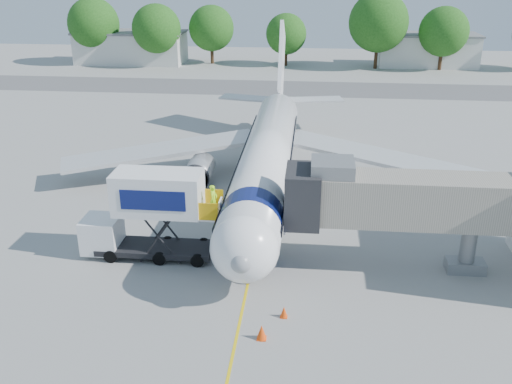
# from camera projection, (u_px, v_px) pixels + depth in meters

# --- Properties ---
(ground) EXTENTS (160.00, 160.00, 0.00)m
(ground) POSITION_uv_depth(u_px,v_px,m) (263.00, 213.00, 41.04)
(ground) COLOR #969694
(ground) RESTS_ON ground
(guidance_line) EXTENTS (0.15, 70.00, 0.01)m
(guidance_line) POSITION_uv_depth(u_px,v_px,m) (263.00, 213.00, 41.04)
(guidance_line) COLOR yellow
(guidance_line) RESTS_ON ground
(taxiway_strip) EXTENTS (120.00, 10.00, 0.01)m
(taxiway_strip) POSITION_uv_depth(u_px,v_px,m) (289.00, 88.00, 79.64)
(taxiway_strip) COLOR #59595B
(taxiway_strip) RESTS_ON ground
(aircraft) EXTENTS (34.17, 37.73, 11.35)m
(aircraft) POSITION_uv_depth(u_px,v_px,m) (268.00, 156.00, 43.70)
(aircraft) COLOR white
(aircraft) RESTS_ON ground
(jet_bridge) EXTENTS (13.90, 3.20, 6.60)m
(jet_bridge) POSITION_uv_depth(u_px,v_px,m) (393.00, 200.00, 32.21)
(jet_bridge) COLOR #9E9587
(jet_bridge) RESTS_ON ground
(catering_hiloader) EXTENTS (8.50, 2.44, 5.50)m
(catering_hiloader) POSITION_uv_depth(u_px,v_px,m) (149.00, 215.00, 34.12)
(catering_hiloader) COLOR black
(catering_hiloader) RESTS_ON ground
(ground_tug) EXTENTS (4.21, 2.90, 1.53)m
(ground_tug) POSITION_uv_depth(u_px,v_px,m) (295.00, 366.00, 24.49)
(ground_tug) COLOR white
(ground_tug) RESTS_ON ground
(safety_cone_a) EXTENTS (0.39, 0.39, 0.62)m
(safety_cone_a) POSITION_uv_depth(u_px,v_px,m) (284.00, 312.00, 29.08)
(safety_cone_a) COLOR #FD490D
(safety_cone_a) RESTS_ON ground
(safety_cone_b) EXTENTS (0.49, 0.49, 0.79)m
(safety_cone_b) POSITION_uv_depth(u_px,v_px,m) (262.00, 332.00, 27.39)
(safety_cone_b) COLOR #FD490D
(safety_cone_b) RESTS_ON ground
(outbuilding_left) EXTENTS (18.40, 8.40, 5.30)m
(outbuilding_left) POSITION_uv_depth(u_px,v_px,m) (131.00, 47.00, 97.73)
(outbuilding_left) COLOR silver
(outbuilding_left) RESTS_ON ground
(outbuilding_right) EXTENTS (16.40, 7.40, 5.30)m
(outbuilding_right) POSITION_uv_depth(u_px,v_px,m) (427.00, 50.00, 94.99)
(outbuilding_right) COLOR silver
(outbuilding_right) RESTS_ON ground
(tree_a) EXTENTS (8.55, 8.55, 10.90)m
(tree_a) POSITION_uv_depth(u_px,v_px,m) (93.00, 24.00, 95.27)
(tree_a) COLOR #382314
(tree_a) RESTS_ON ground
(tree_b) EXTENTS (7.93, 7.93, 10.11)m
(tree_b) POSITION_uv_depth(u_px,v_px,m) (156.00, 29.00, 93.00)
(tree_b) COLOR #382314
(tree_b) RESTS_ON ground
(tree_c) EXTENTS (7.58, 7.58, 9.67)m
(tree_c) POSITION_uv_depth(u_px,v_px,m) (211.00, 28.00, 95.87)
(tree_c) COLOR #382314
(tree_c) RESTS_ON ground
(tree_d) EXTENTS (6.69, 6.69, 8.53)m
(tree_d) POSITION_uv_depth(u_px,v_px,m) (286.00, 34.00, 94.26)
(tree_d) COLOR #382314
(tree_d) RESTS_ON ground
(tree_e) EXTENTS (9.49, 9.49, 12.10)m
(tree_e) POSITION_uv_depth(u_px,v_px,m) (379.00, 22.00, 90.85)
(tree_e) COLOR #382314
(tree_e) RESTS_ON ground
(tree_f) EXTENTS (7.81, 7.81, 9.95)m
(tree_f) POSITION_uv_depth(u_px,v_px,m) (444.00, 32.00, 90.24)
(tree_f) COLOR #382314
(tree_f) RESTS_ON ground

